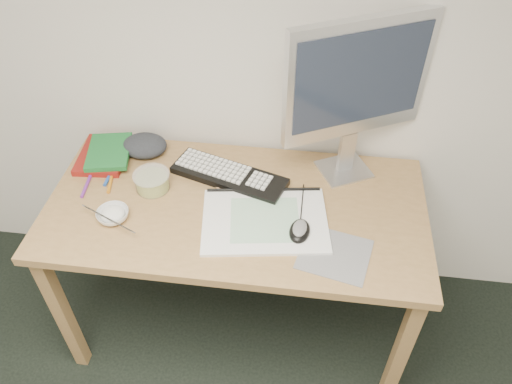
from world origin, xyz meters
TOP-DOWN VIEW (x-y plane):
  - desk at (0.00, 1.43)m, footprint 1.40×0.70m
  - mousepad at (0.37, 1.24)m, footprint 0.27×0.25m
  - sketchpad at (0.12, 1.36)m, footprint 0.48×0.38m
  - keyboard at (-0.04, 1.57)m, footprint 0.48×0.28m
  - monitor at (0.40, 1.68)m, footprint 0.50×0.28m
  - mouse at (0.25, 1.31)m, footprint 0.08×0.12m
  - rice_bowl at (-0.42, 1.30)m, footprint 0.12×0.12m
  - chopsticks at (-0.42, 1.27)m, footprint 0.23×0.12m
  - fruit_tub at (-0.32, 1.48)m, footprint 0.16×0.16m
  - book_red at (-0.57, 1.63)m, footprint 0.20×0.26m
  - book_green at (-0.54, 1.63)m, footprint 0.21×0.25m
  - cloth_lump at (-0.42, 1.69)m, footprint 0.19×0.17m
  - pencil_pink at (0.03, 1.44)m, footprint 0.17×0.07m
  - pencil_tan at (-0.02, 1.47)m, footprint 0.16×0.11m
  - pencil_black at (0.09, 1.51)m, footprint 0.16×0.01m
  - marker_blue at (-0.51, 1.53)m, footprint 0.01×0.14m
  - marker_orange at (-0.50, 1.49)m, footprint 0.04×0.14m
  - marker_purple at (-0.58, 1.46)m, footprint 0.03×0.14m

SIDE VIEW (x-z plane):
  - desk at x=0.00m, z-range 0.29..1.04m
  - mousepad at x=0.37m, z-range 0.75..0.75m
  - pencil_black at x=0.09m, z-range 0.75..0.76m
  - pencil_pink at x=0.03m, z-range 0.75..0.76m
  - pencil_tan at x=-0.02m, z-range 0.75..0.76m
  - sketchpad at x=0.12m, z-range 0.75..0.76m
  - marker_purple at x=-0.58m, z-range 0.75..0.76m
  - marker_orange at x=-0.50m, z-range 0.75..0.76m
  - marker_blue at x=-0.51m, z-range 0.75..0.76m
  - book_red at x=-0.57m, z-range 0.75..0.77m
  - keyboard at x=-0.04m, z-range 0.75..0.78m
  - rice_bowl at x=-0.42m, z-range 0.75..0.79m
  - cloth_lump at x=-0.42m, z-range 0.75..0.81m
  - mouse at x=0.25m, z-range 0.76..0.80m
  - fruit_tub at x=-0.32m, z-range 0.75..0.82m
  - book_green at x=-0.54m, z-range 0.77..0.80m
  - chopsticks at x=-0.42m, z-range 0.78..0.80m
  - monitor at x=0.40m, z-range 0.83..1.46m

